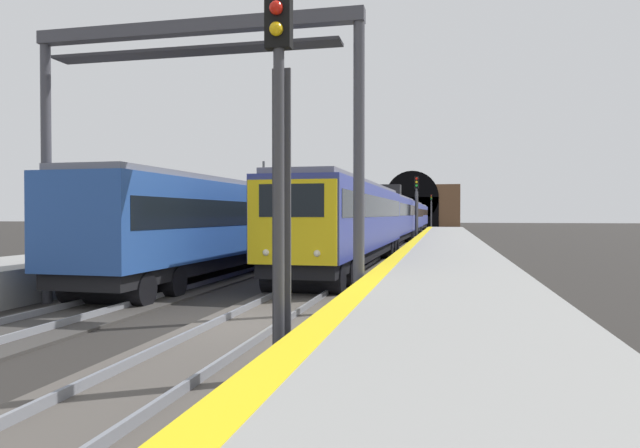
{
  "coord_description": "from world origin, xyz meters",
  "views": [
    {
      "loc": [
        -12.03,
        -4.18,
        2.5
      ],
      "look_at": [
        11.14,
        0.89,
        2.09
      ],
      "focal_mm": 32.02,
      "sensor_mm": 36.0,
      "label": 1
    }
  ],
  "objects_px": {
    "train_main_approaching": "(399,217)",
    "railway_signal_near": "(279,161)",
    "overhead_signal_gantry": "(192,91)",
    "train_adjacent_platform": "(328,218)",
    "railway_signal_mid": "(417,203)",
    "railway_signal_far": "(431,208)",
    "catenary_mast_near": "(264,201)"
  },
  "relations": [
    {
      "from": "train_adjacent_platform",
      "to": "railway_signal_near",
      "type": "xyz_separation_m",
      "value": [
        -35.2,
        -6.49,
        1.08
      ]
    },
    {
      "from": "train_main_approaching",
      "to": "railway_signal_mid",
      "type": "bearing_deg",
      "value": 22.83
    },
    {
      "from": "train_adjacent_platform",
      "to": "railway_signal_mid",
      "type": "bearing_deg",
      "value": -45.45
    },
    {
      "from": "railway_signal_far",
      "to": "catenary_mast_near",
      "type": "bearing_deg",
      "value": -13.09
    },
    {
      "from": "train_adjacent_platform",
      "to": "train_main_approaching",
      "type": "bearing_deg",
      "value": -22.5
    },
    {
      "from": "railway_signal_near",
      "to": "catenary_mast_near",
      "type": "xyz_separation_m",
      "value": [
        39.56,
        13.06,
        0.39
      ]
    },
    {
      "from": "train_main_approaching",
      "to": "overhead_signal_gantry",
      "type": "bearing_deg",
      "value": -2.49
    },
    {
      "from": "train_adjacent_platform",
      "to": "catenary_mast_near",
      "type": "bearing_deg",
      "value": 57.66
    },
    {
      "from": "railway_signal_mid",
      "to": "train_main_approaching",
      "type": "bearing_deg",
      "value": -158.03
    },
    {
      "from": "railway_signal_mid",
      "to": "railway_signal_far",
      "type": "height_order",
      "value": "railway_signal_far"
    },
    {
      "from": "railway_signal_mid",
      "to": "railway_signal_far",
      "type": "relative_size",
      "value": 0.95
    },
    {
      "from": "railway_signal_near",
      "to": "train_main_approaching",
      "type": "bearing_deg",
      "value": -177.73
    },
    {
      "from": "train_main_approaching",
      "to": "train_adjacent_platform",
      "type": "bearing_deg",
      "value": -22.84
    },
    {
      "from": "railway_signal_near",
      "to": "overhead_signal_gantry",
      "type": "distance_m",
      "value": 7.71
    },
    {
      "from": "train_adjacent_platform",
      "to": "catenary_mast_near",
      "type": "distance_m",
      "value": 8.02
    },
    {
      "from": "railway_signal_near",
      "to": "railway_signal_mid",
      "type": "xyz_separation_m",
      "value": [
        41.33,
        0.0,
        0.16
      ]
    },
    {
      "from": "railway_signal_mid",
      "to": "overhead_signal_gantry",
      "type": "distance_m",
      "value": 35.64
    },
    {
      "from": "train_main_approaching",
      "to": "railway_signal_mid",
      "type": "height_order",
      "value": "railway_signal_mid"
    },
    {
      "from": "railway_signal_far",
      "to": "catenary_mast_near",
      "type": "relative_size",
      "value": 0.85
    },
    {
      "from": "train_main_approaching",
      "to": "railway_signal_near",
      "type": "relative_size",
      "value": 13.52
    },
    {
      "from": "train_adjacent_platform",
      "to": "catenary_mast_near",
      "type": "relative_size",
      "value": 8.62
    },
    {
      "from": "railway_signal_mid",
      "to": "railway_signal_far",
      "type": "xyz_separation_m",
      "value": [
        54.37,
        -0.0,
        0.16
      ]
    },
    {
      "from": "railway_signal_far",
      "to": "catenary_mast_near",
      "type": "distance_m",
      "value": 57.64
    },
    {
      "from": "overhead_signal_gantry",
      "to": "catenary_mast_near",
      "type": "xyz_separation_m",
      "value": [
        33.55,
        8.9,
        -2.07
      ]
    },
    {
      "from": "train_main_approaching",
      "to": "train_adjacent_platform",
      "type": "relative_size",
      "value": 1.24
    },
    {
      "from": "railway_signal_mid",
      "to": "overhead_signal_gantry",
      "type": "bearing_deg",
      "value": -6.71
    },
    {
      "from": "railway_signal_mid",
      "to": "catenary_mast_near",
      "type": "distance_m",
      "value": 13.18
    },
    {
      "from": "overhead_signal_gantry",
      "to": "catenary_mast_near",
      "type": "relative_size",
      "value": 1.28
    },
    {
      "from": "train_adjacent_platform",
      "to": "overhead_signal_gantry",
      "type": "relative_size",
      "value": 6.71
    },
    {
      "from": "railway_signal_mid",
      "to": "overhead_signal_gantry",
      "type": "height_order",
      "value": "overhead_signal_gantry"
    },
    {
      "from": "train_main_approaching",
      "to": "overhead_signal_gantry",
      "type": "height_order",
      "value": "overhead_signal_gantry"
    },
    {
      "from": "train_adjacent_platform",
      "to": "railway_signal_mid",
      "type": "height_order",
      "value": "railway_signal_mid"
    }
  ]
}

